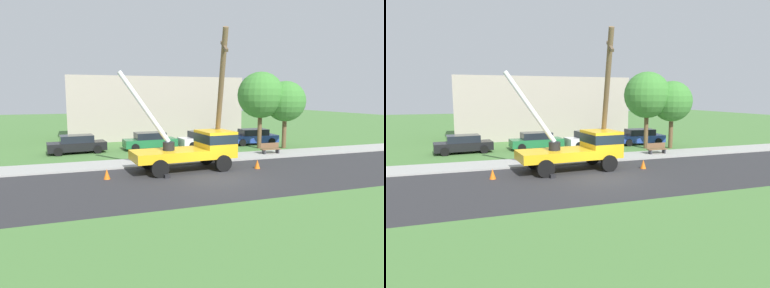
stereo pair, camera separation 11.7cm
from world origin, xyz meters
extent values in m
plane|color=#477538|center=(0.00, 12.00, 0.00)|extent=(120.00, 120.00, 0.00)
cube|color=#2B2B2D|center=(0.00, 0.00, 0.00)|extent=(80.00, 8.35, 0.01)
cube|color=#9E9E99|center=(0.00, 5.60, 0.05)|extent=(80.00, 2.84, 0.10)
cube|color=gold|center=(-2.11, 2.51, 1.02)|extent=(4.45, 2.68, 0.55)
cube|color=gold|center=(0.99, 2.72, 1.55)|extent=(2.05, 2.52, 1.60)
cube|color=#19232D|center=(0.99, 2.72, 1.90)|extent=(2.07, 2.54, 0.56)
cylinder|color=black|center=(-2.09, 2.52, 1.55)|extent=(0.70, 0.70, 0.50)
cylinder|color=silver|center=(-3.40, 3.08, 3.85)|extent=(2.96, 1.48, 4.26)
cube|color=black|center=(-2.61, 1.03, 0.10)|extent=(0.32, 0.32, 0.20)
cube|color=black|center=(-2.80, 3.92, 0.10)|extent=(0.32, 0.32, 0.20)
cylinder|color=black|center=(1.02, 1.52, 0.50)|extent=(1.00, 0.30, 1.00)
cylinder|color=black|center=(0.87, 3.91, 0.50)|extent=(1.00, 0.30, 1.00)
cylinder|color=black|center=(-2.94, 1.26, 0.50)|extent=(1.00, 0.30, 1.00)
cylinder|color=black|center=(-3.09, 3.65, 0.50)|extent=(1.00, 0.30, 1.00)
cylinder|color=brown|center=(1.31, 2.77, 4.16)|extent=(1.25, 3.70, 8.44)
cube|color=brown|center=(0.98, 1.51, 7.32)|extent=(0.59, 1.71, 0.84)
cone|color=orange|center=(3.37, 1.57, 0.28)|extent=(0.36, 0.36, 0.56)
cone|color=orange|center=(-5.78, 1.85, 0.28)|extent=(0.36, 0.36, 0.56)
cube|color=black|center=(-7.16, 11.38, 0.55)|extent=(4.56, 2.22, 0.65)
cube|color=black|center=(-7.16, 11.38, 1.15)|extent=(2.61, 1.89, 0.55)
cylinder|color=black|center=(-5.63, 10.63, 0.32)|extent=(0.64, 0.22, 0.64)
cylinder|color=black|center=(-5.80, 12.42, 0.32)|extent=(0.64, 0.22, 0.64)
cylinder|color=black|center=(-8.52, 10.34, 0.32)|extent=(0.64, 0.22, 0.64)
cylinder|color=black|center=(-8.69, 12.14, 0.32)|extent=(0.64, 0.22, 0.64)
cube|color=#1E6638|center=(-1.27, 11.48, 0.55)|extent=(4.48, 2.00, 0.65)
cube|color=black|center=(-1.27, 11.48, 1.15)|extent=(2.54, 1.77, 0.55)
cylinder|color=black|center=(0.22, 10.65, 0.32)|extent=(0.64, 0.22, 0.64)
cylinder|color=black|center=(0.14, 12.44, 0.32)|extent=(0.64, 0.22, 0.64)
cylinder|color=black|center=(-2.68, 10.51, 0.32)|extent=(0.64, 0.22, 0.64)
cylinder|color=black|center=(-2.76, 12.31, 0.32)|extent=(0.64, 0.22, 0.64)
cube|color=silver|center=(3.47, 11.06, 0.55)|extent=(4.52, 2.12, 0.65)
cube|color=black|center=(3.47, 11.06, 1.15)|extent=(2.58, 1.83, 0.55)
cylinder|color=black|center=(4.98, 10.27, 0.32)|extent=(0.64, 0.22, 0.64)
cylinder|color=black|center=(4.85, 12.06, 0.32)|extent=(0.64, 0.22, 0.64)
cylinder|color=black|center=(2.08, 10.05, 0.32)|extent=(0.64, 0.22, 0.64)
cylinder|color=black|center=(1.95, 11.85, 0.32)|extent=(0.64, 0.22, 0.64)
cube|color=#263F99|center=(8.41, 11.12, 0.55)|extent=(4.51, 2.10, 0.65)
cube|color=black|center=(8.41, 11.12, 1.15)|extent=(2.57, 1.82, 0.55)
cylinder|color=black|center=(9.79, 10.13, 0.32)|extent=(0.64, 0.22, 0.64)
cylinder|color=black|center=(9.92, 11.92, 0.32)|extent=(0.64, 0.22, 0.64)
cylinder|color=black|center=(6.90, 10.33, 0.32)|extent=(0.64, 0.22, 0.64)
cylinder|color=black|center=(7.02, 12.12, 0.32)|extent=(0.64, 0.22, 0.64)
cube|color=brown|center=(6.85, 5.60, 0.45)|extent=(1.60, 0.44, 0.06)
cube|color=brown|center=(6.85, 5.80, 0.70)|extent=(1.60, 0.06, 0.40)
cube|color=#333338|center=(6.25, 5.60, 0.23)|extent=(0.10, 0.40, 0.45)
cube|color=#333338|center=(7.45, 5.60, 0.23)|extent=(0.10, 0.40, 0.45)
cylinder|color=brown|center=(9.79, 8.24, 1.87)|extent=(0.36, 0.36, 3.75)
sphere|color=#3D7F33|center=(9.79, 8.24, 4.02)|extent=(3.43, 3.43, 3.43)
cylinder|color=brown|center=(7.70, 8.80, 2.12)|extent=(0.36, 0.36, 4.25)
sphere|color=#3D7F33|center=(7.70, 8.80, 4.55)|extent=(3.88, 3.88, 3.88)
cube|color=#A5998C|center=(1.13, 19.89, 3.20)|extent=(18.00, 6.00, 6.40)
camera|label=1|loc=(-7.44, -17.03, 4.58)|focal=32.28mm
camera|label=2|loc=(-7.33, -17.07, 4.58)|focal=32.28mm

